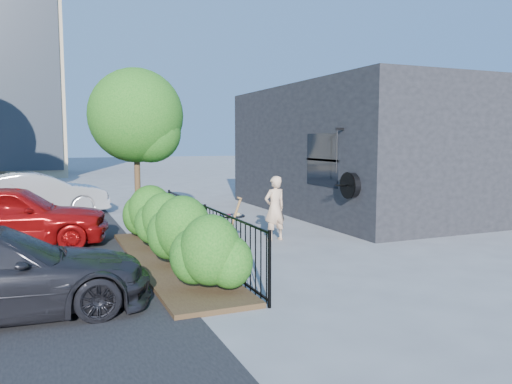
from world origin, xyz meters
name	(u,v)px	position (x,y,z in m)	size (l,w,h in m)	color
ground	(275,253)	(0.00, 0.00, 0.00)	(120.00, 120.00, 0.00)	gray
shop_building	(369,150)	(5.50, 4.50, 2.00)	(6.22, 9.00, 4.00)	black
fence	(205,232)	(-1.50, 0.00, 0.56)	(0.05, 6.05, 1.10)	black
planting_bed	(170,262)	(-2.20, 0.00, 0.04)	(1.30, 6.00, 0.08)	#382616
shrubs	(173,226)	(-2.10, 0.10, 0.70)	(1.10, 5.60, 1.24)	#125213
patio_tree	(139,121)	(-2.24, 2.76, 2.76)	(2.20, 2.20, 3.94)	#3F2B19
cafe_table	(233,225)	(-0.57, 0.98, 0.48)	(0.55, 0.55, 0.73)	black
woman	(275,208)	(0.57, 1.24, 0.75)	(0.55, 0.36, 1.51)	#D5AB8A
shovel	(229,236)	(-1.25, -0.66, 0.58)	(0.46, 0.17, 1.32)	brown
car_red	(9,216)	(-5.06, 2.73, 0.70)	(1.65, 4.10, 1.40)	#A40D0E
car_silver	(39,194)	(-4.52, 7.43, 0.67)	(1.41, 4.06, 1.34)	#A3A3A8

